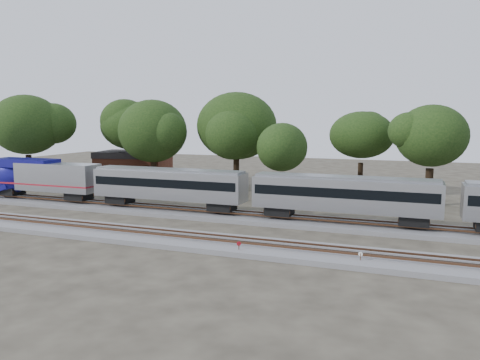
% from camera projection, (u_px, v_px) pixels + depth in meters
% --- Properties ---
extents(ground, '(160.00, 160.00, 0.00)m').
position_uv_depth(ground, '(240.00, 234.00, 40.43)').
color(ground, '#383328').
rests_on(ground, ground).
extents(track_far, '(160.00, 5.00, 0.73)m').
position_uv_depth(track_far, '(261.00, 218.00, 45.97)').
color(track_far, slate).
rests_on(track_far, ground).
extents(track_near, '(160.00, 5.00, 0.73)m').
position_uv_depth(track_near, '(222.00, 244.00, 36.70)').
color(track_near, slate).
rests_on(track_near, ground).
extents(switch_stand_red, '(0.30, 0.15, 1.00)m').
position_uv_depth(switch_stand_red, '(239.00, 246.00, 34.33)').
color(switch_stand_red, '#512D19').
rests_on(switch_stand_red, ground).
extents(switch_stand_white, '(0.31, 0.08, 0.98)m').
position_uv_depth(switch_stand_white, '(360.00, 257.00, 31.74)').
color(switch_stand_white, '#512D19').
rests_on(switch_stand_white, ground).
extents(switch_lever, '(0.55, 0.39, 0.30)m').
position_uv_depth(switch_lever, '(311.00, 258.00, 33.08)').
color(switch_lever, '#512D19').
rests_on(switch_lever, ground).
extents(brick_building, '(11.64, 9.25, 4.99)m').
position_uv_depth(brick_building, '(134.00, 167.00, 71.95)').
color(brick_building, brown).
rests_on(brick_building, ground).
extents(tree_0, '(9.26, 9.26, 13.05)m').
position_uv_depth(tree_0, '(27.00, 125.00, 64.90)').
color(tree_0, black).
rests_on(tree_0, ground).
extents(tree_1, '(8.98, 8.98, 12.67)m').
position_uv_depth(tree_1, '(136.00, 126.00, 69.47)').
color(tree_1, black).
rests_on(tree_1, ground).
extents(tree_2, '(8.36, 8.36, 11.79)m').
position_uv_depth(tree_2, '(153.00, 131.00, 64.79)').
color(tree_2, black).
rests_on(tree_2, ground).
extents(tree_3, '(9.11, 9.11, 12.84)m').
position_uv_depth(tree_3, '(236.00, 126.00, 63.01)').
color(tree_3, black).
rests_on(tree_3, ground).
extents(tree_4, '(6.66, 6.66, 9.39)m').
position_uv_depth(tree_4, '(282.00, 147.00, 55.93)').
color(tree_4, black).
rests_on(tree_4, ground).
extents(tree_5, '(7.98, 7.98, 11.25)m').
position_uv_depth(tree_5, '(362.00, 135.00, 60.41)').
color(tree_5, black).
rests_on(tree_5, ground).
extents(tree_6, '(8.16, 8.16, 11.51)m').
position_uv_depth(tree_6, '(431.00, 136.00, 52.59)').
color(tree_6, black).
rests_on(tree_6, ground).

